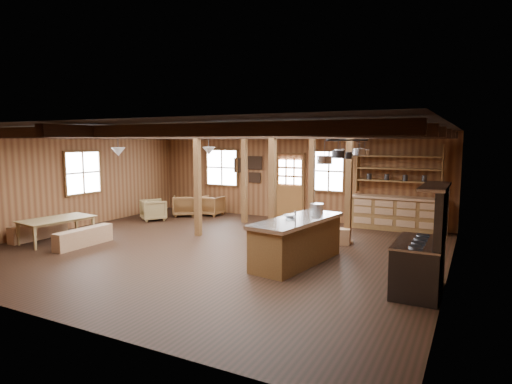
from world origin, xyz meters
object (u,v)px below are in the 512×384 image
kitchen_island (297,241)px  armchair_c (153,210)px  armchair_b (211,206)px  armchair_a (184,206)px  commercial_range (422,257)px  dining_table (58,230)px

kitchen_island → armchair_c: kitchen_island is taller
kitchen_island → armchair_b: 6.24m
kitchen_island → armchair_a: 6.52m
commercial_range → armchair_a: commercial_range is taller
armchair_a → armchair_c: armchair_a is taller
dining_table → armchair_b: size_ratio=2.32×
armchair_a → armchair_c: 1.16m
dining_table → armchair_c: size_ratio=2.33×
dining_table → armchair_a: 4.54m
kitchen_island → armchair_b: bearing=148.5°
armchair_b → armchair_c: size_ratio=1.00×
commercial_range → dining_table: size_ratio=1.07×
kitchen_island → commercial_range: (2.51, -0.64, 0.12)m
armchair_a → armchair_b: armchair_a is taller
commercial_range → armchair_b: bearing=147.4°
kitchen_island → dining_table: size_ratio=1.53×
dining_table → armchair_c: (0.13, 3.42, 0.03)m
armchair_b → armchair_a: bearing=33.8°
armchair_b → armchair_c: (-1.15, -1.62, -0.00)m
dining_table → kitchen_island: bearing=-72.5°
commercial_range → armchair_a: size_ratio=2.40×
commercial_range → armchair_c: 8.96m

